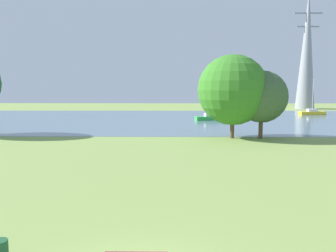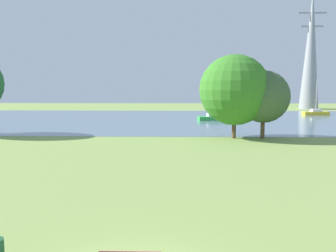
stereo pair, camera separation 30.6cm
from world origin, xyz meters
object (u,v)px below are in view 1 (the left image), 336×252
at_px(tree_east_far, 233,90).
at_px(sailboat_green, 210,117).
at_px(sailboat_yellow, 312,112).
at_px(tree_west_far, 262,97).
at_px(electricity_pylon, 307,50).

bearing_deg(tree_east_far, sailboat_green, 91.01).
bearing_deg(sailboat_yellow, tree_west_far, -118.97).
bearing_deg(sailboat_yellow, tree_east_far, -123.22).
distance_m(tree_east_far, tree_west_far, 3.10).
relative_size(tree_west_far, electricity_pylon, 0.26).
relative_size(sailboat_yellow, electricity_pylon, 0.25).
height_order(sailboat_green, electricity_pylon, electricity_pylon).
bearing_deg(sailboat_green, sailboat_yellow, 27.83).
relative_size(sailboat_green, sailboat_yellow, 0.82).
height_order(sailboat_green, tree_west_far, tree_west_far).
xyz_separation_m(sailboat_green, electricity_pylon, (24.98, 27.93, 13.28)).
xyz_separation_m(sailboat_green, tree_east_far, (0.35, -19.79, 4.69)).
bearing_deg(tree_west_far, sailboat_yellow, 61.03).
xyz_separation_m(tree_west_far, electricity_pylon, (21.62, 47.86, 9.29)).
bearing_deg(tree_west_far, sailboat_green, 99.57).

